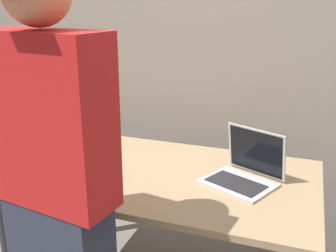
# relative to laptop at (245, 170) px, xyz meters

# --- Properties ---
(desk) EXTENTS (1.52, 0.87, 0.75)m
(desk) POSITION_rel_laptop_xyz_m (-0.40, -0.04, -0.16)
(desk) COLOR #9E8460
(desk) RESTS_ON ground
(laptop) EXTENTS (0.40, 0.39, 0.25)m
(laptop) POSITION_rel_laptop_xyz_m (0.00, 0.00, 0.00)
(laptop) COLOR #B7BABC
(laptop) RESTS_ON desk
(beer_bottle_green) EXTENTS (0.07, 0.07, 0.29)m
(beer_bottle_green) POSITION_rel_laptop_xyz_m (-0.96, 0.06, 0.06)
(beer_bottle_green) COLOR brown
(beer_bottle_green) RESTS_ON desk
(beer_bottle_amber) EXTENTS (0.07, 0.07, 0.30)m
(beer_bottle_amber) POSITION_rel_laptop_xyz_m (-0.87, -0.08, 0.06)
(beer_bottle_amber) COLOR #333333
(beer_bottle_amber) RESTS_ON desk
(person_figure) EXTENTS (0.48, 0.32, 1.74)m
(person_figure) POSITION_rel_laptop_xyz_m (-0.57, -0.69, 0.10)
(person_figure) COLOR #2D3347
(person_figure) RESTS_ON ground
(back_wall) EXTENTS (6.00, 0.10, 2.60)m
(back_wall) POSITION_rel_laptop_xyz_m (-0.40, 0.73, 0.50)
(back_wall) COLOR gray
(back_wall) RESTS_ON ground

